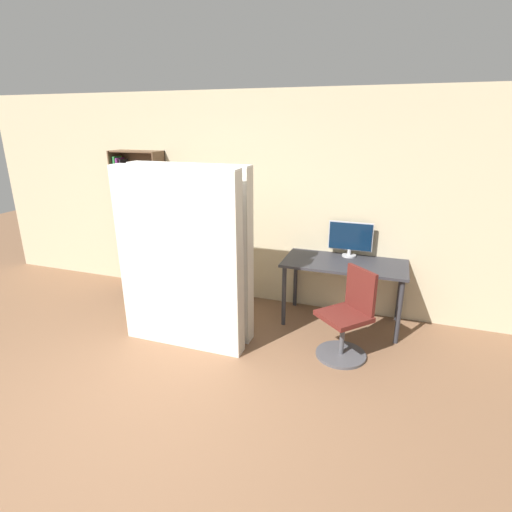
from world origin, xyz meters
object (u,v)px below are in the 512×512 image
object	(u,v)px
mattress_near	(180,261)
mattress_far	(193,253)
monitor	(350,238)
bookshelf	(139,226)
office_chair	(347,322)

from	to	relation	value
mattress_near	mattress_far	world-z (taller)	mattress_near
mattress_near	mattress_far	size ratio (longest dim) A/B	1.00
monitor	mattress_near	world-z (taller)	mattress_near
monitor	bookshelf	world-z (taller)	bookshelf
mattress_near	monitor	bearing A→B (deg)	39.71
mattress_near	mattress_far	bearing A→B (deg)	90.00
mattress_near	office_chair	bearing A→B (deg)	11.90
office_chair	mattress_near	xyz separation A→B (m)	(-1.70, -0.36, 0.58)
monitor	office_chair	xyz separation A→B (m)	(0.13, -0.95, -0.63)
monitor	mattress_near	bearing A→B (deg)	-140.29
bookshelf	office_chair	bearing A→B (deg)	-16.80
office_chair	monitor	bearing A→B (deg)	97.62
monitor	mattress_far	distance (m)	1.87
office_chair	bookshelf	distance (m)	3.27
monitor	office_chair	distance (m)	1.14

